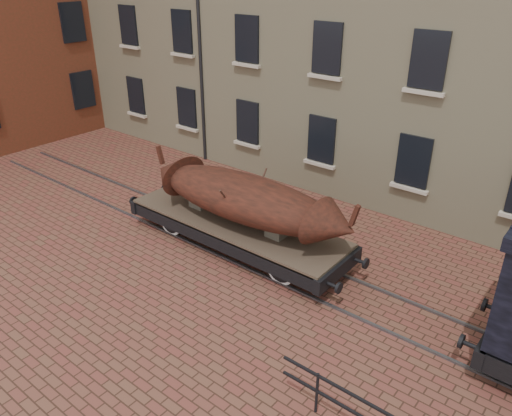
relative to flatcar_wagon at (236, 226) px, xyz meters
The scene contains 4 objects.
ground 2.47m from the flatcar_wagon, ahead, with size 90.00×90.00×0.00m, color brown.
rail_track 2.46m from the flatcar_wagon, ahead, with size 30.00×1.52×0.06m.
flatcar_wagon is the anchor object (origin of this frame).
iron_boat 1.12m from the flatcar_wagon, ahead, with size 7.29×2.12×1.71m.
Camera 1 is at (6.51, -10.05, 8.06)m, focal length 35.00 mm.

